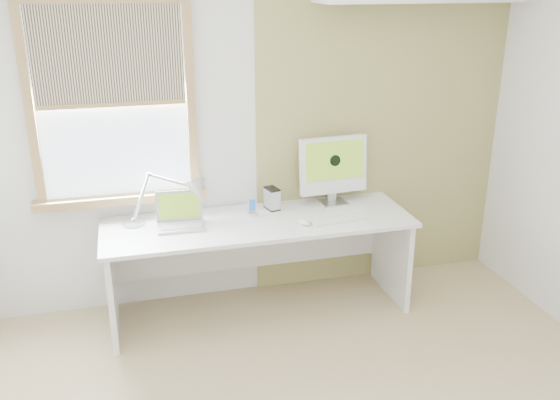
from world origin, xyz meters
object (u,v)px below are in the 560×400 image
object	(u,v)px
desk_lamp	(185,194)
external_drive	(272,199)
laptop	(180,217)
imac	(333,166)
desk	(257,242)

from	to	relation	value
desk_lamp	external_drive	size ratio (longest dim) A/B	4.00
laptop	imac	xyz separation A→B (m)	(1.17, 0.15, 0.23)
desk_lamp	desk	bearing A→B (deg)	-10.73
desk	laptop	distance (m)	0.60
desk	imac	distance (m)	0.81
laptop	external_drive	bearing A→B (deg)	10.95
desk	desk_lamp	size ratio (longest dim) A/B	3.35
laptop	imac	size ratio (longest dim) A/B	0.62
desk	external_drive	size ratio (longest dim) A/B	13.39
desk	imac	xyz separation A→B (m)	(0.63, 0.15, 0.48)
external_drive	desk_lamp	bearing A→B (deg)	-175.97
laptop	imac	bearing A→B (deg)	7.21
desk_lamp	external_drive	distance (m)	0.66
desk	laptop	bearing A→B (deg)	179.48
laptop	imac	world-z (taller)	imac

